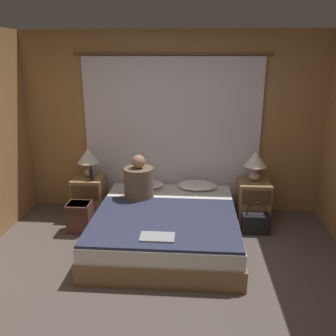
{
  "coord_description": "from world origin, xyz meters",
  "views": [
    {
      "loc": [
        0.31,
        -2.86,
        2.16
      ],
      "look_at": [
        0.0,
        1.28,
        0.85
      ],
      "focal_mm": 38.0,
      "sensor_mm": 36.0,
      "label": 1
    }
  ],
  "objects_px": {
    "lamp_right": "(256,161)",
    "pillow_right": "(197,185)",
    "pillow_left": "(144,184)",
    "bed": "(166,227)",
    "nightstand_right": "(253,201)",
    "beer_bottle_on_left_stand": "(91,175)",
    "handbag_on_floor": "(256,223)",
    "lamp_left": "(88,158)",
    "backpack_on_floor": "(80,215)",
    "laptop_on_bed": "(157,237)",
    "nightstand_left": "(90,197)",
    "person_left_in_bed": "(139,182)"
  },
  "relations": [
    {
      "from": "backpack_on_floor",
      "to": "lamp_right",
      "type": "bearing_deg",
      "value": 13.27
    },
    {
      "from": "pillow_left",
      "to": "laptop_on_bed",
      "type": "relative_size",
      "value": 1.56
    },
    {
      "from": "lamp_right",
      "to": "bed",
      "type": "bearing_deg",
      "value": -147.12
    },
    {
      "from": "beer_bottle_on_left_stand",
      "to": "handbag_on_floor",
      "type": "height_order",
      "value": "beer_bottle_on_left_stand"
    },
    {
      "from": "nightstand_right",
      "to": "lamp_left",
      "type": "xyz_separation_m",
      "value": [
        -2.26,
        0.06,
        0.55
      ]
    },
    {
      "from": "bed",
      "to": "pillow_right",
      "type": "bearing_deg",
      "value": 64.0
    },
    {
      "from": "lamp_right",
      "to": "pillow_right",
      "type": "relative_size",
      "value": 0.74
    },
    {
      "from": "nightstand_right",
      "to": "backpack_on_floor",
      "type": "relative_size",
      "value": 1.45
    },
    {
      "from": "beer_bottle_on_left_stand",
      "to": "backpack_on_floor",
      "type": "relative_size",
      "value": 0.55
    },
    {
      "from": "pillow_left",
      "to": "beer_bottle_on_left_stand",
      "type": "distance_m",
      "value": 0.73
    },
    {
      "from": "pillow_right",
      "to": "person_left_in_bed",
      "type": "height_order",
      "value": "person_left_in_bed"
    },
    {
      "from": "beer_bottle_on_left_stand",
      "to": "nightstand_right",
      "type": "bearing_deg",
      "value": 3.02
    },
    {
      "from": "nightstand_right",
      "to": "pillow_right",
      "type": "height_order",
      "value": "nightstand_right"
    },
    {
      "from": "nightstand_left",
      "to": "pillow_right",
      "type": "height_order",
      "value": "nightstand_left"
    },
    {
      "from": "handbag_on_floor",
      "to": "lamp_left",
      "type": "bearing_deg",
      "value": 169.57
    },
    {
      "from": "lamp_right",
      "to": "pillow_left",
      "type": "distance_m",
      "value": 1.55
    },
    {
      "from": "lamp_left",
      "to": "pillow_right",
      "type": "bearing_deg",
      "value": 1.07
    },
    {
      "from": "nightstand_right",
      "to": "backpack_on_floor",
      "type": "distance_m",
      "value": 2.31
    },
    {
      "from": "person_left_in_bed",
      "to": "laptop_on_bed",
      "type": "relative_size",
      "value": 1.68
    },
    {
      "from": "nightstand_left",
      "to": "backpack_on_floor",
      "type": "bearing_deg",
      "value": -89.69
    },
    {
      "from": "backpack_on_floor",
      "to": "person_left_in_bed",
      "type": "bearing_deg",
      "value": 14.04
    },
    {
      "from": "pillow_right",
      "to": "nightstand_right",
      "type": "bearing_deg",
      "value": -6.42
    },
    {
      "from": "pillow_right",
      "to": "bed",
      "type": "bearing_deg",
      "value": -116.0
    },
    {
      "from": "lamp_right",
      "to": "laptop_on_bed",
      "type": "relative_size",
      "value": 1.16
    },
    {
      "from": "beer_bottle_on_left_stand",
      "to": "backpack_on_floor",
      "type": "height_order",
      "value": "beer_bottle_on_left_stand"
    },
    {
      "from": "nightstand_right",
      "to": "pillow_right",
      "type": "relative_size",
      "value": 1.04
    },
    {
      "from": "lamp_right",
      "to": "laptop_on_bed",
      "type": "bearing_deg",
      "value": -129.1
    },
    {
      "from": "lamp_right",
      "to": "beer_bottle_on_left_stand",
      "type": "bearing_deg",
      "value": -175.48
    },
    {
      "from": "nightstand_right",
      "to": "laptop_on_bed",
      "type": "height_order",
      "value": "nightstand_right"
    },
    {
      "from": "nightstand_left",
      "to": "beer_bottle_on_left_stand",
      "type": "distance_m",
      "value": 0.39
    },
    {
      "from": "bed",
      "to": "handbag_on_floor",
      "type": "bearing_deg",
      "value": 15.86
    },
    {
      "from": "beer_bottle_on_left_stand",
      "to": "backpack_on_floor",
      "type": "distance_m",
      "value": 0.56
    },
    {
      "from": "lamp_left",
      "to": "laptop_on_bed",
      "type": "height_order",
      "value": "lamp_left"
    },
    {
      "from": "lamp_left",
      "to": "handbag_on_floor",
      "type": "relative_size",
      "value": 0.96
    },
    {
      "from": "nightstand_left",
      "to": "lamp_right",
      "type": "bearing_deg",
      "value": 1.46
    },
    {
      "from": "nightstand_left",
      "to": "beer_bottle_on_left_stand",
      "type": "xyz_separation_m",
      "value": [
        0.08,
        -0.11,
        0.36
      ]
    },
    {
      "from": "beer_bottle_on_left_stand",
      "to": "laptop_on_bed",
      "type": "xyz_separation_m",
      "value": [
        1.01,
        -1.26,
        -0.2
      ]
    },
    {
      "from": "bed",
      "to": "laptop_on_bed",
      "type": "height_order",
      "value": "laptop_on_bed"
    },
    {
      "from": "pillow_right",
      "to": "beer_bottle_on_left_stand",
      "type": "height_order",
      "value": "beer_bottle_on_left_stand"
    },
    {
      "from": "bed",
      "to": "laptop_on_bed",
      "type": "relative_size",
      "value": 5.51
    },
    {
      "from": "lamp_right",
      "to": "beer_bottle_on_left_stand",
      "type": "relative_size",
      "value": 1.9
    },
    {
      "from": "lamp_right",
      "to": "pillow_right",
      "type": "distance_m",
      "value": 0.85
    },
    {
      "from": "bed",
      "to": "handbag_on_floor",
      "type": "xyz_separation_m",
      "value": [
        1.12,
        0.32,
        -0.06
      ]
    },
    {
      "from": "bed",
      "to": "pillow_left",
      "type": "distance_m",
      "value": 0.88
    },
    {
      "from": "nightstand_right",
      "to": "beer_bottle_on_left_stand",
      "type": "bearing_deg",
      "value": -176.98
    },
    {
      "from": "pillow_left",
      "to": "pillow_right",
      "type": "relative_size",
      "value": 1.0
    },
    {
      "from": "beer_bottle_on_left_stand",
      "to": "handbag_on_floor",
      "type": "xyz_separation_m",
      "value": [
        2.17,
        -0.24,
        -0.51
      ]
    },
    {
      "from": "nightstand_right",
      "to": "handbag_on_floor",
      "type": "bearing_deg",
      "value": -92.24
    },
    {
      "from": "bed",
      "to": "laptop_on_bed",
      "type": "xyz_separation_m",
      "value": [
        -0.03,
        -0.7,
        0.24
      ]
    },
    {
      "from": "lamp_right",
      "to": "handbag_on_floor",
      "type": "xyz_separation_m",
      "value": [
        -0.01,
        -0.41,
        -0.7
      ]
    }
  ]
}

